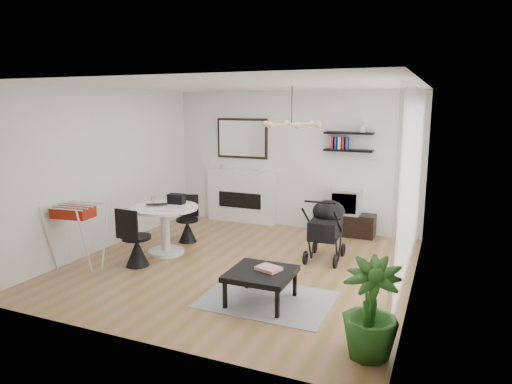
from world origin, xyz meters
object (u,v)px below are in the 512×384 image
at_px(crt_tv, 346,201).
at_px(coffee_table, 261,275).
at_px(drying_rack, 77,235).
at_px(potted_plant, 370,309).
at_px(tv_console, 345,224).
at_px(fireplace, 241,190).
at_px(stroller, 326,231).
at_px(dining_table, 165,223).

xyz_separation_m(crt_tv, coffee_table, (-0.32, -3.40, -0.29)).
relative_size(drying_rack, potted_plant, 1.00).
xyz_separation_m(tv_console, potted_plant, (1.14, -4.14, 0.28)).
bearing_deg(fireplace, crt_tv, -3.41).
bearing_deg(drying_rack, stroller, 23.66).
relative_size(fireplace, drying_rack, 2.18).
relative_size(crt_tv, dining_table, 0.49).
distance_m(tv_console, potted_plant, 4.30).
xyz_separation_m(crt_tv, drying_rack, (-3.31, -3.35, -0.13)).
xyz_separation_m(fireplace, crt_tv, (2.23, -0.13, -0.03)).
xyz_separation_m(fireplace, dining_table, (-0.27, -2.39, -0.16)).
bearing_deg(stroller, coffee_table, -100.95).
bearing_deg(dining_table, fireplace, 83.52).
xyz_separation_m(fireplace, coffee_table, (1.91, -3.54, -0.32)).
distance_m(fireplace, stroller, 2.75).
height_order(stroller, potted_plant, stroller).
relative_size(dining_table, drying_rack, 1.10).
relative_size(tv_console, potted_plant, 1.13).
xyz_separation_m(fireplace, potted_plant, (3.35, -4.27, -0.19)).
bearing_deg(dining_table, potted_plant, -27.38).
bearing_deg(coffee_table, tv_console, 84.86).
xyz_separation_m(dining_table, drying_rack, (-0.81, -1.10, -0.01)).
height_order(coffee_table, potted_plant, potted_plant).
height_order(fireplace, coffee_table, fireplace).
xyz_separation_m(tv_console, drying_rack, (-3.29, -3.36, 0.31)).
bearing_deg(potted_plant, stroller, 112.83).
height_order(fireplace, crt_tv, fireplace).
bearing_deg(fireplace, potted_plant, -51.86).
height_order(crt_tv, coffee_table, crt_tv).
distance_m(dining_table, stroller, 2.62).
height_order(tv_console, potted_plant, potted_plant).
height_order(tv_console, dining_table, dining_table).
bearing_deg(dining_table, drying_rack, -126.43).
bearing_deg(coffee_table, dining_table, 152.25).
distance_m(dining_table, coffee_table, 2.47).
relative_size(crt_tv, stroller, 0.51).
bearing_deg(dining_table, coffee_table, -27.75).
relative_size(fireplace, potted_plant, 2.18).
bearing_deg(coffee_table, stroller, 80.61).
bearing_deg(crt_tv, potted_plant, -74.84).
relative_size(stroller, potted_plant, 1.06).
relative_size(drying_rack, coffee_table, 1.25).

